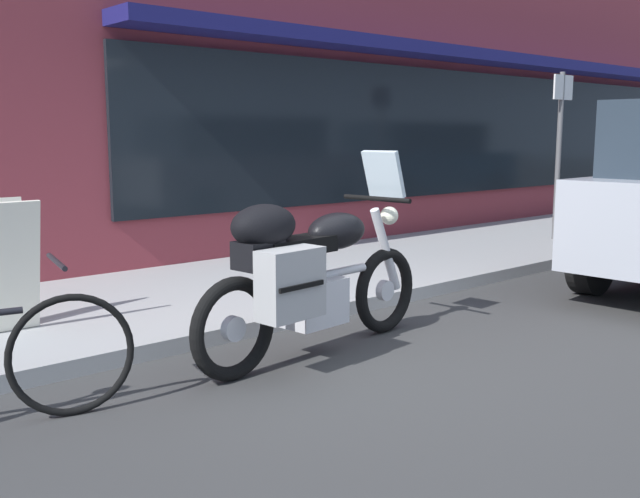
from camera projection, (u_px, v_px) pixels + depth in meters
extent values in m
plane|color=#353535|center=(393.00, 360.00, 4.94)|extent=(80.00, 80.00, 0.00)
cube|color=maroon|center=(564.00, 6.00, 12.70)|extent=(24.86, 0.35, 7.51)
cube|color=black|center=(567.00, 133.00, 12.90)|extent=(17.40, 0.06, 1.80)
cube|color=navy|center=(582.00, 69.00, 12.56)|extent=(17.40, 0.60, 0.16)
torus|color=black|center=(385.00, 290.00, 5.61)|extent=(0.67, 0.15, 0.66)
cylinder|color=silver|center=(385.00, 290.00, 5.61)|extent=(0.17, 0.08, 0.16)
torus|color=black|center=(233.00, 329.00, 4.50)|extent=(0.67, 0.15, 0.66)
cylinder|color=silver|center=(233.00, 329.00, 4.50)|extent=(0.17, 0.08, 0.16)
cube|color=silver|center=(313.00, 302.00, 5.01)|extent=(0.47, 0.34, 0.32)
cylinder|color=silver|center=(317.00, 277.00, 5.02)|extent=(1.00, 0.16, 0.06)
ellipsoid|color=black|center=(337.00, 231.00, 5.12)|extent=(0.54, 0.33, 0.26)
cube|color=black|center=(295.00, 246.00, 4.82)|extent=(0.62, 0.30, 0.11)
cube|color=black|center=(258.00, 255.00, 4.59)|extent=(0.30, 0.25, 0.18)
cylinder|color=silver|center=(386.00, 250.00, 5.56)|extent=(0.35, 0.10, 0.67)
cylinder|color=black|center=(376.00, 199.00, 5.41)|extent=(0.10, 0.62, 0.04)
cube|color=silver|center=(383.00, 174.00, 5.44)|extent=(0.18, 0.33, 0.35)
sphere|color=#EAEACC|center=(389.00, 216.00, 5.55)|extent=(0.14, 0.14, 0.14)
cube|color=#A4A4A4|center=(291.00, 284.00, 4.49)|extent=(0.46, 0.24, 0.44)
cube|color=black|center=(302.00, 286.00, 4.41)|extent=(0.37, 0.05, 0.03)
ellipsoid|color=black|center=(264.00, 226.00, 4.60)|extent=(0.51, 0.37, 0.28)
torus|color=black|center=(72.00, 355.00, 3.93)|extent=(0.68, 0.18, 0.68)
cylinder|color=black|center=(57.00, 262.00, 3.82)|extent=(0.13, 0.48, 0.03)
cylinder|color=black|center=(591.00, 260.00, 6.96)|extent=(0.67, 0.25, 0.66)
cube|color=silver|center=(0.00, 269.00, 5.06)|extent=(0.55, 0.20, 0.94)
cylinder|color=#59595B|center=(558.00, 157.00, 9.67)|extent=(0.07, 0.07, 2.22)
cube|color=silver|center=(563.00, 87.00, 9.51)|extent=(0.44, 0.02, 0.32)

